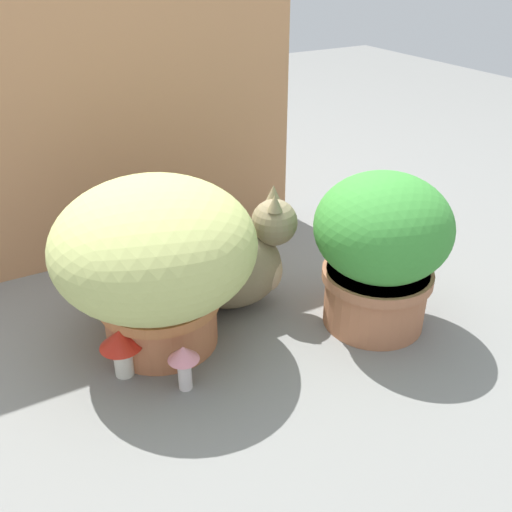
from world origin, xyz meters
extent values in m
plane|color=slate|center=(0.00, 0.00, 0.00)|extent=(6.00, 6.00, 0.00)
cube|color=tan|center=(0.02, 0.48, 0.45)|extent=(1.15, 0.03, 0.89)
cylinder|color=#B86B44|center=(-0.02, 0.01, 0.06)|extent=(0.25, 0.25, 0.13)
cylinder|color=#BB6F40|center=(-0.02, 0.01, 0.11)|extent=(0.27, 0.27, 0.02)
ellipsoid|color=#B4BD6C|center=(-0.02, 0.01, 0.25)|extent=(0.43, 0.43, 0.28)
cylinder|color=#AF6D4A|center=(0.44, -0.16, 0.07)|extent=(0.24, 0.24, 0.14)
cylinder|color=#AA6C4A|center=(0.44, -0.16, 0.13)|extent=(0.25, 0.25, 0.02)
ellipsoid|color=#3A8E36|center=(0.44, -0.16, 0.25)|extent=(0.31, 0.31, 0.24)
ellipsoid|color=#857757|center=(0.17, 0.07, 0.11)|extent=(0.31, 0.27, 0.22)
ellipsoid|color=tan|center=(0.26, 0.03, 0.10)|extent=(0.11, 0.12, 0.11)
sphere|color=#857757|center=(0.27, 0.02, 0.23)|extent=(0.15, 0.15, 0.11)
cone|color=#857757|center=(0.29, 0.05, 0.29)|extent=(0.05, 0.05, 0.04)
cone|color=#857757|center=(0.26, 0.00, 0.29)|extent=(0.05, 0.05, 0.04)
cylinder|color=#857757|center=(0.09, 0.16, 0.02)|extent=(0.18, 0.11, 0.07)
cylinder|color=silver|center=(-0.14, -0.05, 0.04)|extent=(0.04, 0.04, 0.07)
cone|color=red|center=(-0.14, -0.05, 0.09)|extent=(0.09, 0.09, 0.04)
cylinder|color=silver|center=(-0.04, -0.16, 0.04)|extent=(0.03, 0.03, 0.07)
cone|color=pink|center=(-0.04, -0.16, 0.09)|extent=(0.06, 0.06, 0.03)
camera|label=1|loc=(-0.37, -1.01, 0.81)|focal=40.41mm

